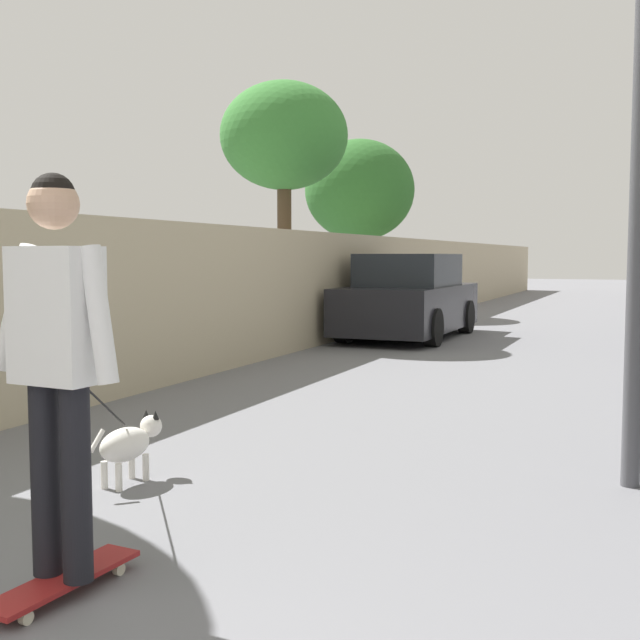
{
  "coord_description": "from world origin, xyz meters",
  "views": [
    {
      "loc": [
        0.3,
        -2.42,
        1.5
      ],
      "look_at": [
        5.97,
        -0.02,
        1.0
      ],
      "focal_mm": 44.25,
      "sensor_mm": 36.0,
      "label": 1
    }
  ],
  "objects_px": {
    "tree_left_distant": "(360,190)",
    "person_skateboarder": "(57,343)",
    "dog": "(128,443)",
    "skateboard": "(64,580)",
    "tree_left_near": "(284,138)",
    "car_near": "(409,299)"
  },
  "relations": [
    {
      "from": "person_skateboarder",
      "to": "dog",
      "type": "relative_size",
      "value": 0.95
    },
    {
      "from": "person_skateboarder",
      "to": "dog",
      "type": "height_order",
      "value": "person_skateboarder"
    },
    {
      "from": "tree_left_near",
      "to": "tree_left_distant",
      "type": "bearing_deg",
      "value": 7.39
    },
    {
      "from": "tree_left_distant",
      "to": "dog",
      "type": "height_order",
      "value": "tree_left_distant"
    },
    {
      "from": "tree_left_near",
      "to": "dog",
      "type": "relative_size",
      "value": 2.46
    },
    {
      "from": "tree_left_distant",
      "to": "skateboard",
      "type": "xyz_separation_m",
      "value": [
        -16.03,
        -4.48,
        -3.07
      ]
    },
    {
      "from": "person_skateboarder",
      "to": "car_near",
      "type": "xyz_separation_m",
      "value": [
        11.28,
        1.77,
        -0.41
      ]
    },
    {
      "from": "car_near",
      "to": "skateboard",
      "type": "bearing_deg",
      "value": -171.09
    },
    {
      "from": "tree_left_distant",
      "to": "person_skateboarder",
      "type": "distance_m",
      "value": 16.76
    },
    {
      "from": "person_skateboarder",
      "to": "dog",
      "type": "bearing_deg",
      "value": 27.13
    },
    {
      "from": "skateboard",
      "to": "car_near",
      "type": "xyz_separation_m",
      "value": [
        11.28,
        1.77,
        0.65
      ]
    },
    {
      "from": "skateboard",
      "to": "tree_left_near",
      "type": "bearing_deg",
      "value": 20.25
    },
    {
      "from": "tree_left_near",
      "to": "car_near",
      "type": "relative_size",
      "value": 1.13
    },
    {
      "from": "dog",
      "to": "car_near",
      "type": "height_order",
      "value": "car_near"
    },
    {
      "from": "tree_left_near",
      "to": "person_skateboarder",
      "type": "relative_size",
      "value": 2.57
    },
    {
      "from": "skateboard",
      "to": "dog",
      "type": "xyz_separation_m",
      "value": [
        1.54,
        0.79,
        0.21
      ]
    },
    {
      "from": "tree_left_distant",
      "to": "dog",
      "type": "bearing_deg",
      "value": -165.71
    },
    {
      "from": "tree_left_distant",
      "to": "car_near",
      "type": "xyz_separation_m",
      "value": [
        -4.75,
        -2.71,
        -2.42
      ]
    },
    {
      "from": "person_skateboarder",
      "to": "tree_left_near",
      "type": "bearing_deg",
      "value": 20.25
    },
    {
      "from": "skateboard",
      "to": "car_near",
      "type": "bearing_deg",
      "value": 8.91
    },
    {
      "from": "tree_left_near",
      "to": "skateboard",
      "type": "bearing_deg",
      "value": -159.75
    },
    {
      "from": "tree_left_near",
      "to": "car_near",
      "type": "height_order",
      "value": "tree_left_near"
    }
  ]
}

